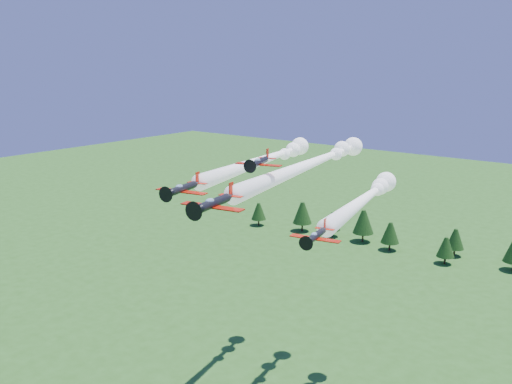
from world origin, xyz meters
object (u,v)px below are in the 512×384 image
Objects in this scene: plane_lead at (314,162)px; plane_right at (367,197)px; plane_slot at (259,162)px; plane_left at (267,159)px.

plane_lead is 1.37× the size of plane_right.
plane_slot reaches higher than plane_right.
plane_lead is 10.68m from plane_right.
plane_lead is 7.52× the size of plane_slot.
plane_left is 1.19× the size of plane_right.
plane_lead is 1.15× the size of plane_left.
plane_left is 21.21m from plane_right.
plane_slot is (13.45, -19.93, 3.66)m from plane_left.
plane_slot is (-7.33, -20.14, 7.89)m from plane_right.
plane_slot reaches higher than plane_left.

